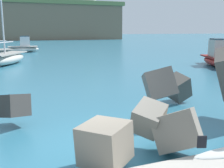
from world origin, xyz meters
The scene contains 6 objects.
ground_plane centered at (0.00, 0.00, 0.00)m, with size 400.00×400.00×0.00m, color #2D6B84.
breakwater_jetty centered at (3.13, 0.83, 1.02)m, with size 30.34×5.84×2.48m.
boat_near_right centered at (13.74, 11.20, 0.65)m, with size 3.61×5.67×2.18m.
boat_mid_left centered at (0.38, 31.95, 0.64)m, with size 4.13×2.27×2.11m.
boat_mid_centre centered at (-1.80, 18.38, 0.55)m, with size 3.79×5.61×7.61m.
headland_bluff centered at (-2.18, 96.03, 5.81)m, with size 73.04×40.44×11.59m.
Camera 1 is at (-2.06, -6.18, 2.79)m, focal length 44.39 mm.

